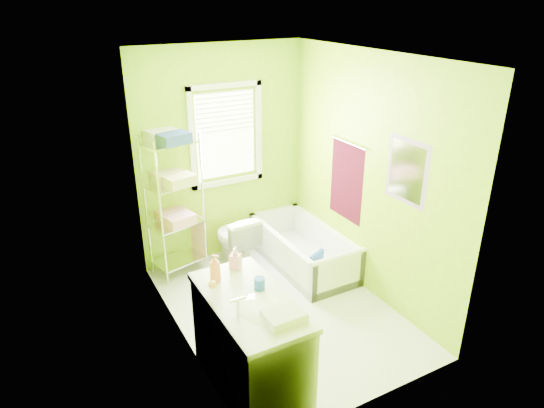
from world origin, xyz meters
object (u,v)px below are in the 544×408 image
toilet (235,240)px  vanity (251,341)px  bathtub (304,254)px  wire_shelf_unit (174,189)px

toilet → vanity: size_ratio=0.60×
bathtub → wire_shelf_unit: wire_shelf_unit is taller
wire_shelf_unit → vanity: bearing=-92.4°
bathtub → vanity: 2.10m
toilet → wire_shelf_unit: wire_shelf_unit is taller
toilet → wire_shelf_unit: 0.97m
toilet → wire_shelf_unit: (-0.62, 0.23, 0.71)m
vanity → wire_shelf_unit: (0.09, 2.10, 0.59)m
bathtub → toilet: toilet is taller
bathtub → vanity: size_ratio=1.29×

